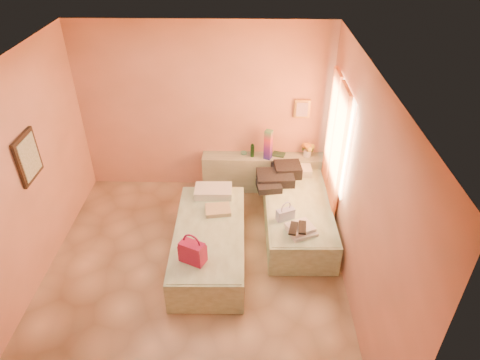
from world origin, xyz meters
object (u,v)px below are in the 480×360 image
object	(u,v)px
headboard_ledge	(263,173)
green_book	(279,154)
water_bottle	(252,151)
bed_right	(297,215)
flower_vase	(308,148)
bed_left	(210,243)
magenta_handbag	(193,252)
towel_stack	(302,230)
blue_handbag	(285,214)

from	to	relation	value
headboard_ledge	green_book	xyz separation A→B (m)	(0.24, 0.03, 0.34)
headboard_ledge	water_bottle	world-z (taller)	water_bottle
bed_right	water_bottle	world-z (taller)	water_bottle
bed_right	flower_vase	bearing A→B (deg)	76.59
headboard_ledge	bed_left	world-z (taller)	headboard_ledge
magenta_handbag	towel_stack	world-z (taller)	magenta_handbag
bed_right	towel_stack	xyz separation A→B (m)	(-0.02, -0.69, 0.30)
water_bottle	bed_left	bearing A→B (deg)	-109.07
magenta_handbag	blue_handbag	world-z (taller)	magenta_handbag
bed_left	green_book	world-z (taller)	green_book
bed_right	magenta_handbag	world-z (taller)	magenta_handbag
flower_vase	blue_handbag	world-z (taller)	flower_vase
magenta_handbag	bed_left	bearing A→B (deg)	101.09
water_bottle	towel_stack	world-z (taller)	water_bottle
headboard_ledge	blue_handbag	world-z (taller)	blue_handbag
headboard_ledge	towel_stack	distance (m)	1.82
bed_right	towel_stack	world-z (taller)	towel_stack
magenta_handbag	blue_handbag	bearing A→B (deg)	60.25
water_bottle	flower_vase	bearing A→B (deg)	2.10
headboard_ledge	water_bottle	size ratio (longest dim) A/B	9.12
headboard_ledge	blue_handbag	size ratio (longest dim) A/B	8.19
bed_right	headboard_ledge	bearing A→B (deg)	113.45
bed_right	water_bottle	distance (m)	1.34
bed_right	flower_vase	xyz separation A→B (m)	(0.23, 1.07, 0.55)
green_book	towel_stack	bearing A→B (deg)	-65.53
bed_right	flower_vase	distance (m)	1.22
headboard_ledge	flower_vase	size ratio (longest dim) A/B	7.05
water_bottle	magenta_handbag	bearing A→B (deg)	-107.74
water_bottle	green_book	xyz separation A→B (m)	(0.44, 0.05, -0.10)
bed_right	magenta_handbag	distance (m)	1.92
green_book	towel_stack	size ratio (longest dim) A/B	0.57
headboard_ledge	green_book	distance (m)	0.42
flower_vase	bed_right	bearing A→B (deg)	-102.34
magenta_handbag	water_bottle	bearing A→B (deg)	97.22
water_bottle	blue_handbag	xyz separation A→B (m)	(0.46, -1.44, -0.18)
bed_left	flower_vase	bearing A→B (deg)	47.98
blue_handbag	headboard_ledge	bearing A→B (deg)	75.53
headboard_ledge	towel_stack	xyz separation A→B (m)	(0.46, -1.74, 0.23)
magenta_handbag	blue_handbag	size ratio (longest dim) A/B	1.26
bed_left	green_book	bearing A→B (deg)	58.44
magenta_handbag	flower_vase	bearing A→B (deg)	79.66
headboard_ledge	water_bottle	distance (m)	0.48
green_book	magenta_handbag	size ratio (longest dim) A/B	0.63
bed_left	towel_stack	world-z (taller)	towel_stack
headboard_ledge	blue_handbag	distance (m)	1.50
green_book	flower_vase	world-z (taller)	flower_vase
blue_handbag	bed_left	bearing A→B (deg)	168.60
towel_stack	magenta_handbag	bearing A→B (deg)	-158.28
headboard_ledge	green_book	world-z (taller)	green_book
bed_left	green_book	size ratio (longest dim) A/B	10.05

